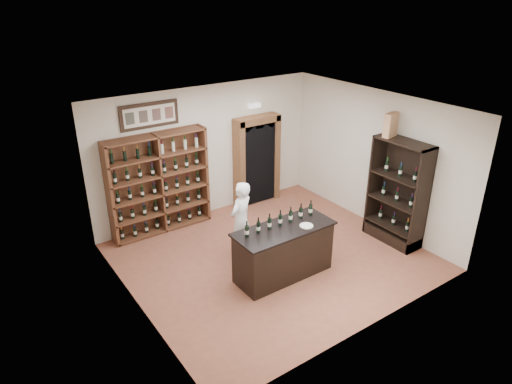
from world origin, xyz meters
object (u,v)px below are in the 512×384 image
at_px(counter_bottle_0, 247,231).
at_px(shopkeeper, 241,221).
at_px(wine_shelf, 158,183).
at_px(side_cabinet, 396,207).
at_px(wine_crate, 391,125).
at_px(tasting_counter, 283,252).

distance_m(counter_bottle_0, shopkeeper, 1.03).
xyz_separation_m(wine_shelf, side_cabinet, (3.82, -3.23, -0.35)).
relative_size(counter_bottle_0, wine_crate, 0.62).
xyz_separation_m(side_cabinet, wine_crate, (-0.07, 0.35, 1.69)).
distance_m(tasting_counter, side_cabinet, 2.75).
relative_size(wine_shelf, wine_crate, 4.56).
xyz_separation_m(counter_bottle_0, side_cabinet, (3.44, -0.42, -0.35)).
bearing_deg(counter_bottle_0, wine_crate, -1.16).
relative_size(side_cabinet, shopkeeper, 1.38).
distance_m(counter_bottle_0, side_cabinet, 3.49).
bearing_deg(counter_bottle_0, tasting_counter, -9.46).
height_order(counter_bottle_0, side_cabinet, side_cabinet).
bearing_deg(tasting_counter, wine_shelf, 110.56).
relative_size(wine_shelf, tasting_counter, 1.17).
height_order(tasting_counter, wine_crate, wine_crate).
xyz_separation_m(wine_shelf, tasting_counter, (1.10, -2.93, -0.61)).
xyz_separation_m(counter_bottle_0, shopkeeper, (0.44, 0.87, -0.31)).
bearing_deg(side_cabinet, wine_shelf, 139.79).
bearing_deg(wine_crate, wine_shelf, 131.23).
height_order(wine_shelf, tasting_counter, wine_shelf).
bearing_deg(side_cabinet, shopkeeper, 156.70).
height_order(side_cabinet, shopkeeper, side_cabinet).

